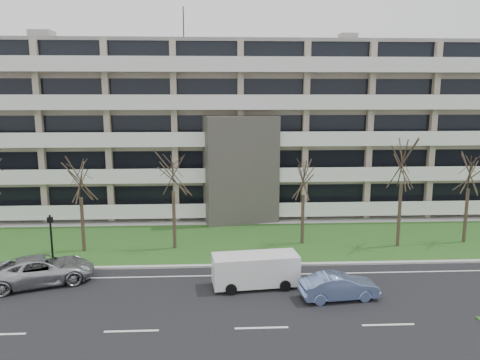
{
  "coord_description": "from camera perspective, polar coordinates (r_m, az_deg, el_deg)",
  "views": [
    {
      "loc": [
        -2.01,
        -20.07,
        10.69
      ],
      "look_at": [
        -0.5,
        10.0,
        5.19
      ],
      "focal_mm": 35.0,
      "sensor_mm": 36.0,
      "label": 1
    }
  ],
  "objects": [
    {
      "name": "ground",
      "position": [
        22.83,
        2.64,
        -17.57
      ],
      "size": [
        160.0,
        160.0,
        0.0
      ],
      "primitive_type": "plane",
      "color": "black",
      "rests_on": "ground"
    },
    {
      "name": "grass_verge",
      "position": [
        34.8,
        0.58,
        -7.48
      ],
      "size": [
        90.0,
        10.0,
        0.06
      ],
      "primitive_type": "cube",
      "color": "#234D19",
      "rests_on": "ground"
    },
    {
      "name": "curb",
      "position": [
        30.08,
        1.17,
        -10.33
      ],
      "size": [
        90.0,
        0.35,
        0.12
      ],
      "primitive_type": "cube",
      "color": "#B2B2AD",
      "rests_on": "ground"
    },
    {
      "name": "sidewalk",
      "position": [
        40.06,
        0.11,
        -5.06
      ],
      "size": [
        90.0,
        2.0,
        0.08
      ],
      "primitive_type": "cube",
      "color": "#B2B2AD",
      "rests_on": "ground"
    },
    {
      "name": "lane_edge_line",
      "position": [
        28.71,
        1.38,
        -11.49
      ],
      "size": [
        90.0,
        0.12,
        0.01
      ],
      "primitive_type": "cube",
      "color": "white",
      "rests_on": "ground"
    },
    {
      "name": "apartment_building",
      "position": [
        45.54,
        -0.34,
        6.49
      ],
      "size": [
        60.5,
        15.1,
        18.75
      ],
      "color": "tan",
      "rests_on": "ground"
    },
    {
      "name": "silver_pickup",
      "position": [
        29.54,
        -23.01,
        -10.06
      ],
      "size": [
        6.31,
        4.45,
        1.6
      ],
      "primitive_type": "imported",
      "rotation": [
        0.0,
        0.0,
        1.92
      ],
      "color": "#A6A9AD",
      "rests_on": "ground"
    },
    {
      "name": "blue_sedan",
      "position": [
        25.92,
        11.98,
        -12.58
      ],
      "size": [
        4.3,
        1.92,
        1.37
      ],
      "primitive_type": "imported",
      "rotation": [
        0.0,
        0.0,
        1.69
      ],
      "color": "#7289C6",
      "rests_on": "ground"
    },
    {
      "name": "white_van",
      "position": [
        26.75,
        2.01,
        -10.62
      ],
      "size": [
        4.97,
        2.38,
        1.86
      ],
      "rotation": [
        0.0,
        0.0,
        0.11
      ],
      "color": "white",
      "rests_on": "ground"
    },
    {
      "name": "pedestrian_signal",
      "position": [
        32.34,
        -22.05,
        -5.95
      ],
      "size": [
        0.34,
        0.29,
        3.19
      ],
      "rotation": [
        0.0,
        0.0,
        -0.19
      ],
      "color": "black",
      "rests_on": "ground"
    },
    {
      "name": "tree_2",
      "position": [
        33.2,
        -18.97,
        0.46
      ],
      "size": [
        3.42,
        3.42,
        6.83
      ],
      "color": "#382B21",
      "rests_on": "ground"
    },
    {
      "name": "tree_3",
      "position": [
        32.25,
        -8.2,
        1.44
      ],
      "size": [
        3.7,
        3.7,
        7.39
      ],
      "color": "#382B21",
      "rests_on": "ground"
    },
    {
      "name": "tree_4",
      "position": [
        33.39,
        7.77,
        0.59
      ],
      "size": [
        3.27,
        3.27,
        6.54
      ],
      "color": "#382B21",
      "rests_on": "ground"
    },
    {
      "name": "tree_5",
      "position": [
        34.21,
        19.23,
        2.46
      ],
      "size": [
        4.07,
        4.07,
        8.14
      ],
      "color": "#382B21",
      "rests_on": "ground"
    },
    {
      "name": "tree_6",
      "position": [
        37.12,
        26.24,
        1.39
      ],
      "size": [
        3.6,
        3.6,
        7.19
      ],
      "color": "#382B21",
      "rests_on": "ground"
    }
  ]
}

